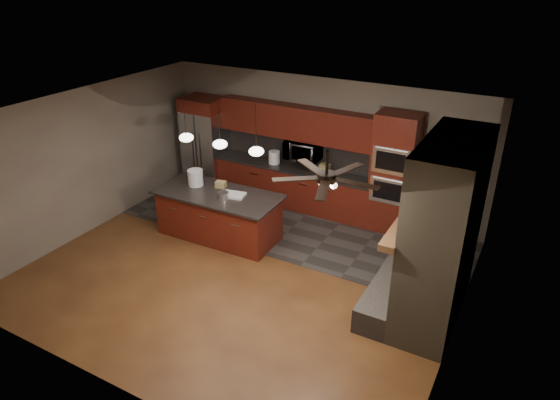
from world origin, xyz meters
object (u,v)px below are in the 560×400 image
Objects in this scene: kitchen_island at (219,215)px; counter_box at (325,169)px; paint_can at (223,196)px; cardboard_box at (221,184)px; microwave at (303,150)px; white_bucket at (195,178)px; oven_tower at (394,174)px; refrigerator at (206,144)px; paint_tray at (233,195)px; counter_bucket at (274,157)px.

counter_box is at bearing 52.37° from kitchen_island.
cardboard_box is at bearing 130.24° from paint_can.
microwave reaches higher than white_bucket.
oven_tower is 1.98m from microwave.
kitchen_island is 12.59× the size of cardboard_box.
microwave is at bearing 74.58° from paint_can.
kitchen_island is at bearing 148.57° from paint_can.
microwave is 0.34× the size of refrigerator.
paint_tray is at bearing -119.59° from counter_box.
oven_tower is at bearing 33.08° from kitchen_island.
refrigerator is at bearing -178.86° from counter_box.
white_bucket is 0.74× the size of paint_tray.
cardboard_box is at bearing -98.82° from counter_bucket.
counter_bucket is at bearing 84.40° from paint_tray.
refrigerator reaches higher than counter_bucket.
microwave is (-1.98, 0.06, 0.11)m from oven_tower.
paint_tray is (0.92, -0.06, -0.14)m from white_bucket.
oven_tower is at bearing 2.26° from counter_box.
white_bucket is 1.15× the size of counter_bucket.
oven_tower is at bearing 19.21° from cardboard_box.
counter_box is at bearing 48.94° from paint_tray.
microwave is 3.20× the size of counter_box.
paint_can is 2.05m from counter_bucket.
white_bucket is 1.39× the size of counter_box.
white_bucket is at bearing -59.08° from refrigerator.
microwave is at bearing 51.26° from cardboard_box.
oven_tower is 8.65× the size of counter_bucket.
kitchen_island is at bearing 177.60° from paint_tray.
paint_can is at bearing -32.50° from kitchen_island.
microwave reaches higher than paint_can.
microwave is at bearing 64.63° from paint_tray.
microwave is 1.72× the size of paint_tray.
refrigerator is 1.77m from counter_bucket.
white_bucket is (-3.38, -1.79, -0.11)m from oven_tower.
counter_bucket is (0.74, 1.79, -0.04)m from white_bucket.
paint_can is (1.85, -1.97, -0.09)m from refrigerator.
oven_tower is 3.45m from kitchen_island.
microwave is at bearing 178.34° from oven_tower.
microwave is 3.76× the size of cardboard_box.
refrigerator is at bearing -176.91° from microwave.
microwave is 2.20m from paint_can.
paint_tray is (0.33, 0.05, 0.48)m from kitchen_island.
oven_tower is 3.27m from paint_can.
paint_can is (0.24, -0.15, 0.52)m from kitchen_island.
microwave is 2.33m from white_bucket.
paint_can is at bearing -46.66° from refrigerator.
white_bucket is (1.03, -1.71, 0.01)m from refrigerator.
kitchen_island is (-0.82, -1.95, -0.84)m from microwave.
white_bucket reaches higher than counter_bucket.
refrigerator is 2.99m from counter_box.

